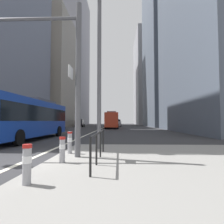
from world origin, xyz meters
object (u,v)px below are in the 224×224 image
at_px(bollard_left, 27,162).
at_px(street_lamp_post, 99,46).
at_px(car_receding_far, 117,123).
at_px(car_oncoming_far, 80,123).
at_px(bollard_back, 70,141).
at_px(city_bus_blue_oncoming, 29,117).
at_px(car_receding_near, 118,123).
at_px(car_oncoming_mid, 80,123).
at_px(city_bus_red_receding, 112,119).
at_px(bollard_right, 62,148).
at_px(traffic_signal_gantry, 32,55).

bearing_deg(bollard_left, street_lamp_post, 79.10).
distance_m(car_receding_far, car_oncoming_far, 9.42).
bearing_deg(bollard_back, city_bus_blue_oncoming, 126.64).
bearing_deg(car_receding_near, city_bus_blue_oncoming, -98.84).
bearing_deg(city_bus_blue_oncoming, car_oncoming_mid, 95.76).
xyz_separation_m(city_bus_red_receding, bollard_left, (-0.52, -35.06, -1.21)).
height_order(bollard_right, bollard_back, bollard_back).
bearing_deg(car_receding_near, traffic_signal_gantry, -93.41).
relative_size(city_bus_blue_oncoming, car_oncoming_mid, 2.71).
relative_size(car_oncoming_mid, bollard_back, 4.51).
height_order(city_bus_blue_oncoming, car_receding_near, city_bus_blue_oncoming).
bearing_deg(car_oncoming_far, bollard_back, -78.70).
height_order(city_bus_red_receding, car_receding_far, city_bus_red_receding).
relative_size(car_oncoming_far, traffic_signal_gantry, 0.77).
relative_size(car_oncoming_mid, street_lamp_post, 0.51).
bearing_deg(car_receding_far, city_bus_blue_oncoming, -101.30).
bearing_deg(bollard_right, car_receding_far, 88.20).
height_order(car_oncoming_far, bollard_right, car_oncoming_far).
height_order(car_oncoming_far, street_lamp_post, street_lamp_post).
xyz_separation_m(traffic_signal_gantry, bollard_left, (1.42, -3.09, -3.45)).
xyz_separation_m(car_oncoming_mid, car_oncoming_far, (1.12, -5.22, 0.00)).
distance_m(car_receding_far, traffic_signal_gantry, 41.32).
bearing_deg(city_bus_blue_oncoming, bollard_right, -58.21).
bearing_deg(bollard_left, city_bus_red_receding, 89.15).
bearing_deg(bollard_back, bollard_right, -83.00).
bearing_deg(car_oncoming_mid, traffic_signal_gantry, -80.43).
height_order(traffic_signal_gantry, bollard_left, traffic_signal_gantry).
bearing_deg(bollard_back, car_oncoming_mid, 101.39).
bearing_deg(bollard_right, car_oncoming_mid, 101.23).
bearing_deg(bollard_left, bollard_back, 91.34).
xyz_separation_m(car_receding_near, car_oncoming_far, (-9.58, -12.51, 0.00)).
xyz_separation_m(car_oncoming_far, bollard_right, (8.00, -40.73, -0.37)).
bearing_deg(city_bus_red_receding, street_lamp_post, -89.08).
distance_m(city_bus_red_receding, car_oncoming_mid, 16.13).
height_order(city_bus_blue_oncoming, street_lamp_post, street_lamp_post).
distance_m(car_oncoming_mid, bollard_right, 46.84).
height_order(bollard_left, bollard_back, bollard_back).
bearing_deg(bollard_right, city_bus_blue_oncoming, 121.79).
bearing_deg(car_oncoming_far, car_receding_far, 8.22).
relative_size(bollard_left, bollard_right, 1.02).
xyz_separation_m(car_receding_far, traffic_signal_gantry, (-2.86, -41.10, 3.09)).
height_order(city_bus_blue_oncoming, bollard_back, city_bus_blue_oncoming).
height_order(car_receding_far, street_lamp_post, street_lamp_post).
relative_size(city_bus_blue_oncoming, bollard_right, 13.29).
bearing_deg(city_bus_blue_oncoming, city_bus_red_receding, 76.67).
distance_m(traffic_signal_gantry, street_lamp_post, 3.43).
bearing_deg(bollard_left, car_oncoming_mid, 100.60).
bearing_deg(city_bus_blue_oncoming, car_receding_near, 81.16).
relative_size(car_receding_near, bollard_left, 4.82).
distance_m(car_receding_far, bollard_left, 44.21).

